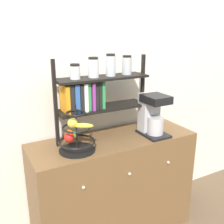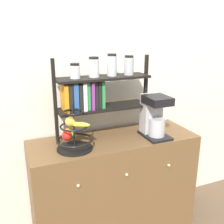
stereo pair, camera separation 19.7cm
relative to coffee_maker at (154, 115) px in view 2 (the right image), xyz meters
The scene contains 5 objects.
wall_back 0.53m from the coffee_maker, 133.36° to the left, with size 7.00×0.05×2.60m, color silver.
sideboard 0.68m from the coffee_maker, 169.45° to the left, with size 1.31×0.48×0.87m.
coffee_maker is the anchor object (origin of this frame).
fruit_stand 0.66m from the coffee_maker, behind, with size 0.26×0.26×0.34m.
shelf_hutch 0.52m from the coffee_maker, 163.07° to the left, with size 0.76×0.20×0.64m.
Camera 2 is at (-0.74, -1.51, 1.67)m, focal length 42.00 mm.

